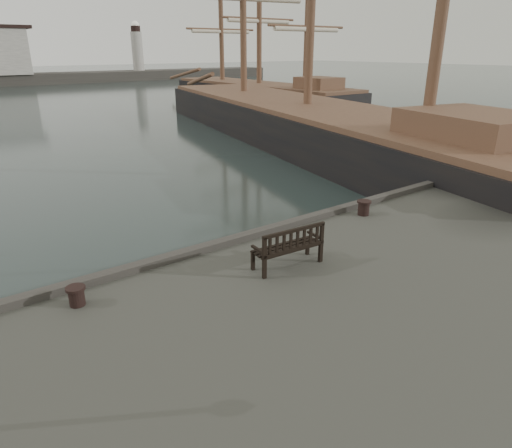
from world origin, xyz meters
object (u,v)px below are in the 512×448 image
(bench, at_px, (288,254))
(tall_ship_far, at_px, (259,100))
(bollard_right, at_px, (364,208))
(tall_ship_main, at_px, (306,132))
(bollard_left, at_px, (76,296))

(bench, bearing_deg, tall_ship_far, 58.41)
(bollard_right, height_order, tall_ship_far, tall_ship_far)
(tall_ship_far, bearing_deg, tall_ship_main, -117.51)
(bollard_left, relative_size, tall_ship_main, 0.01)
(bench, distance_m, tall_ship_main, 24.07)
(bollard_left, xyz_separation_m, tall_ship_main, (21.36, 16.06, -0.98))
(bench, xyz_separation_m, tall_ship_far, (27.35, 37.05, -1.07))
(bench, distance_m, bollard_right, 4.55)
(tall_ship_main, bearing_deg, bollard_right, -115.23)
(bench, height_order, tall_ship_far, tall_ship_far)
(bollard_left, distance_m, bollard_right, 9.01)
(bollard_left, height_order, bollard_right, bollard_right)
(bollard_right, distance_m, tall_ship_main, 20.20)
(tall_ship_far, bearing_deg, bench, -125.61)
(bollard_left, height_order, tall_ship_main, tall_ship_main)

